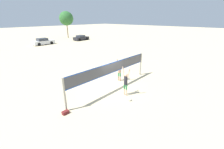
{
  "coord_description": "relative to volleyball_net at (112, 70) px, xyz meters",
  "views": [
    {
      "loc": [
        -8.66,
        -7.82,
        5.74
      ],
      "look_at": [
        0.0,
        0.0,
        1.28
      ],
      "focal_mm": 24.0,
      "sensor_mm": 36.0,
      "label": 1
    }
  ],
  "objects": [
    {
      "name": "ground_plane",
      "position": [
        0.0,
        0.0,
        -1.66
      ],
      "size": [
        200.0,
        200.0,
        0.0
      ],
      "primitive_type": "plane",
      "color": "beige"
    },
    {
      "name": "volleyball_net",
      "position": [
        0.0,
        0.0,
        0.0
      ],
      "size": [
        9.07,
        0.13,
        2.33
      ],
      "color": "gray",
      "rests_on": "ground_plane"
    },
    {
      "name": "player_spiker",
      "position": [
        -0.18,
        -1.57,
        -0.45
      ],
      "size": [
        0.28,
        0.72,
        2.27
      ],
      "rotation": [
        0.0,
        0.0,
        1.57
      ],
      "color": "beige",
      "rests_on": "ground_plane"
    },
    {
      "name": "player_blocker",
      "position": [
        1.73,
        0.61,
        -0.57
      ],
      "size": [
        0.28,
        0.7,
        2.07
      ],
      "rotation": [
        0.0,
        0.0,
        -1.57
      ],
      "color": "tan",
      "rests_on": "ground_plane"
    },
    {
      "name": "volleyball",
      "position": [
        -0.66,
        -2.36,
        -1.55
      ],
      "size": [
        0.22,
        0.22,
        0.22
      ],
      "color": "silver",
      "rests_on": "ground_plane"
    },
    {
      "name": "gear_bag",
      "position": [
        -4.7,
        -0.26,
        -1.55
      ],
      "size": [
        0.42,
        0.25,
        0.21
      ],
      "color": "maroon",
      "rests_on": "ground_plane"
    },
    {
      "name": "parked_car_near",
      "position": [
        6.19,
        26.38,
        -1.01
      ],
      "size": [
        4.68,
        2.0,
        1.44
      ],
      "rotation": [
        0.0,
        0.0,
        0.03
      ],
      "color": "silver",
      "rests_on": "ground_plane"
    },
    {
      "name": "parked_car_mid",
      "position": [
        16.23,
        25.85,
        -1.06
      ],
      "size": [
        4.46,
        2.25,
        1.33
      ],
      "rotation": [
        0.0,
        0.0,
        0.11
      ],
      "color": "#232328",
      "rests_on": "ground_plane"
    },
    {
      "name": "tree_left_cluster",
      "position": [
        16.57,
        32.67,
        3.81
      ],
      "size": [
        3.93,
        3.93,
        7.44
      ],
      "color": "brown",
      "rests_on": "ground_plane"
    }
  ]
}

